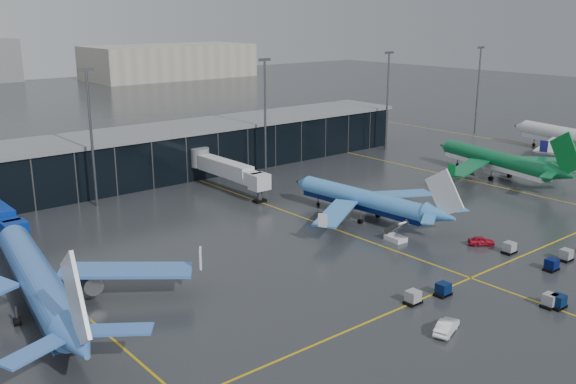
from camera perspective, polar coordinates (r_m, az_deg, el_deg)
ground at (r=93.22m, az=4.74°, el=-6.38°), size 600.00×600.00×0.00m
terminal_pier at (r=140.71m, az=-13.14°, el=3.13°), size 142.00×17.00×10.70m
flood_masts at (r=131.13m, az=-9.02°, el=6.19°), size 203.00×0.50×25.50m
distant_hangars at (r=350.49m, az=-21.50°, el=10.28°), size 260.00×71.00×22.00m
taxi_lines at (r=106.88m, az=4.61°, el=-3.45°), size 220.00×120.00×0.02m
airliner_arkefly at (r=81.65m, az=-21.54°, el=-5.60°), size 44.78×49.36×13.61m
airliner_klm_near at (r=112.15m, az=6.65°, el=0.37°), size 34.33×38.39×11.10m
airliner_aer_lingus at (r=147.14m, az=17.99°, el=3.60°), size 42.93×46.64×12.29m
baggage_carts at (r=93.03m, az=20.33°, el=-6.90°), size 35.60×15.66×1.70m
mobile_airstair at (r=103.18m, az=9.56°, el=-3.89°), size 2.42×3.34×3.45m
service_van_red at (r=104.32m, az=16.81°, el=-4.19°), size 4.14×3.83×1.37m
service_van_white at (r=75.92m, az=13.91°, el=-11.52°), size 5.02×3.13×1.56m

